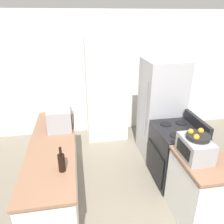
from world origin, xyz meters
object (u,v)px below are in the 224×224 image
Objects in this scene: wine_bottle at (62,162)px; fruit_bowl at (198,136)px; pantry_cabinet at (106,89)px; refrigerator at (161,110)px; microwave at (60,117)px; toaster_oven at (195,148)px; stove at (175,154)px.

wine_bottle is 1.11× the size of fruit_bowl.
pantry_cabinet reaches higher than refrigerator.
microwave is 1.15× the size of toaster_oven.
pantry_cabinet is 2.41m from toaster_oven.
fruit_bowl is (-0.13, -0.69, 0.73)m from stove.
microwave is (-1.76, -0.39, 0.16)m from refrigerator.
wine_bottle is 1.55m from toaster_oven.
microwave is 1.94m from fruit_bowl.
pantry_cabinet is at bearing 118.21° from stove.
toaster_oven is (-0.16, -1.47, 0.13)m from refrigerator.
microwave is 1.64× the size of wine_bottle.
fruit_bowl is (0.01, 0.01, 0.16)m from toaster_oven.
wine_bottle is 0.70× the size of toaster_oven.
microwave is at bearing 146.60° from fruit_bowl.
pantry_cabinet reaches higher than fruit_bowl.
fruit_bowl is at bearing -0.16° from wine_bottle.
pantry_cabinet is at bearing 54.10° from microwave.
microwave is at bearing -125.90° from pantry_cabinet.
fruit_bowl is (0.73, -2.29, 0.12)m from pantry_cabinet.
microwave reaches higher than stove.
stove is at bearing 22.10° from wine_bottle.
refrigerator is 6.04× the size of wine_bottle.
microwave is 1.82× the size of fruit_bowl.
fruit_bowl reaches higher than microwave.
stove is 3.95× the size of fruit_bowl.
fruit_bowl is (1.56, -0.00, 0.17)m from wine_bottle.
stove is at bearing 78.42° from toaster_oven.
refrigerator is 1.81m from microwave.
fruit_bowl reaches higher than stove.
toaster_oven reaches higher than stove.
pantry_cabinet is 1.19× the size of refrigerator.
wine_bottle is (-1.70, -1.45, 0.12)m from refrigerator.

